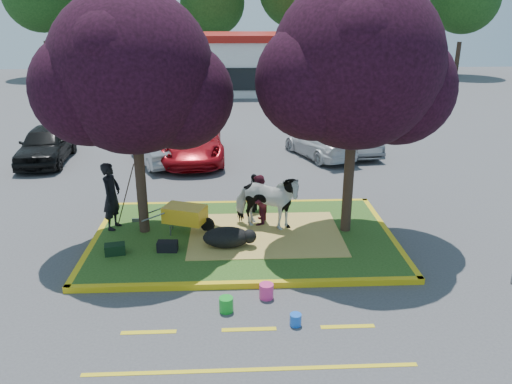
{
  "coord_description": "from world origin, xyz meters",
  "views": [
    {
      "loc": [
        -0.26,
        -12.66,
        6.01
      ],
      "look_at": [
        0.37,
        0.5,
        1.23
      ],
      "focal_mm": 35.0,
      "sensor_mm": 36.0,
      "label": 1
    }
  ],
  "objects_px": {
    "wheelbarrow": "(185,214)",
    "bucket_green": "(226,304)",
    "bucket_pink": "(266,291)",
    "car_black": "(46,144)",
    "handler": "(112,196)",
    "car_silver": "(155,149)",
    "cow": "(266,201)",
    "bucket_blue": "(296,320)",
    "calf": "(227,237)"
  },
  "relations": [
    {
      "from": "handler",
      "to": "bucket_pink",
      "type": "distance_m",
      "value": 5.62
    },
    {
      "from": "calf",
      "to": "bucket_green",
      "type": "bearing_deg",
      "value": -72.28
    },
    {
      "from": "bucket_green",
      "to": "car_silver",
      "type": "height_order",
      "value": "car_silver"
    },
    {
      "from": "calf",
      "to": "cow",
      "type": "bearing_deg",
      "value": 62.19
    },
    {
      "from": "cow",
      "to": "bucket_blue",
      "type": "distance_m",
      "value": 4.57
    },
    {
      "from": "car_black",
      "to": "car_silver",
      "type": "distance_m",
      "value": 4.65
    },
    {
      "from": "bucket_green",
      "to": "car_black",
      "type": "height_order",
      "value": "car_black"
    },
    {
      "from": "cow",
      "to": "wheelbarrow",
      "type": "bearing_deg",
      "value": 113.47
    },
    {
      "from": "bucket_green",
      "to": "car_black",
      "type": "xyz_separation_m",
      "value": [
        -7.65,
        11.63,
        0.6
      ]
    },
    {
      "from": "bucket_pink",
      "to": "car_black",
      "type": "distance_m",
      "value": 14.05
    },
    {
      "from": "cow",
      "to": "handler",
      "type": "height_order",
      "value": "handler"
    },
    {
      "from": "handler",
      "to": "bucket_pink",
      "type": "bearing_deg",
      "value": -117.55
    },
    {
      "from": "cow",
      "to": "bucket_pink",
      "type": "relative_size",
      "value": 5.77
    },
    {
      "from": "cow",
      "to": "car_black",
      "type": "bearing_deg",
      "value": 69.42
    },
    {
      "from": "bucket_blue",
      "to": "bucket_green",
      "type": "bearing_deg",
      "value": 157.87
    },
    {
      "from": "calf",
      "to": "bucket_green",
      "type": "relative_size",
      "value": 3.83
    },
    {
      "from": "wheelbarrow",
      "to": "bucket_green",
      "type": "relative_size",
      "value": 6.23
    },
    {
      "from": "cow",
      "to": "car_black",
      "type": "height_order",
      "value": "cow"
    },
    {
      "from": "bucket_blue",
      "to": "car_black",
      "type": "relative_size",
      "value": 0.06
    },
    {
      "from": "cow",
      "to": "calf",
      "type": "height_order",
      "value": "cow"
    },
    {
      "from": "cow",
      "to": "bucket_green",
      "type": "bearing_deg",
      "value": -175.1
    },
    {
      "from": "wheelbarrow",
      "to": "bucket_green",
      "type": "distance_m",
      "value": 4.01
    },
    {
      "from": "wheelbarrow",
      "to": "handler",
      "type": "bearing_deg",
      "value": -170.16
    },
    {
      "from": "cow",
      "to": "bucket_green",
      "type": "relative_size",
      "value": 6.07
    },
    {
      "from": "bucket_green",
      "to": "handler",
      "type": "bearing_deg",
      "value": 127.76
    },
    {
      "from": "bucket_pink",
      "to": "handler",
      "type": "bearing_deg",
      "value": 138.14
    },
    {
      "from": "handler",
      "to": "car_silver",
      "type": "height_order",
      "value": "handler"
    },
    {
      "from": "wheelbarrow",
      "to": "bucket_pink",
      "type": "xyz_separation_m",
      "value": [
        2.04,
        -3.32,
        -0.51
      ]
    },
    {
      "from": "calf",
      "to": "car_silver",
      "type": "height_order",
      "value": "car_silver"
    },
    {
      "from": "calf",
      "to": "car_black",
      "type": "distance_m",
      "value": 11.69
    },
    {
      "from": "car_silver",
      "to": "bucket_blue",
      "type": "bearing_deg",
      "value": 86.75
    },
    {
      "from": "handler",
      "to": "bucket_blue",
      "type": "bearing_deg",
      "value": -121.34
    },
    {
      "from": "calf",
      "to": "car_black",
      "type": "relative_size",
      "value": 0.28
    },
    {
      "from": "cow",
      "to": "bucket_pink",
      "type": "height_order",
      "value": "cow"
    },
    {
      "from": "calf",
      "to": "wheelbarrow",
      "type": "bearing_deg",
      "value": 156.38
    },
    {
      "from": "handler",
      "to": "car_silver",
      "type": "bearing_deg",
      "value": 12.6
    },
    {
      "from": "car_silver",
      "to": "wheelbarrow",
      "type": "bearing_deg",
      "value": 80.31
    },
    {
      "from": "cow",
      "to": "wheelbarrow",
      "type": "xyz_separation_m",
      "value": [
        -2.27,
        -0.11,
        -0.3
      ]
    },
    {
      "from": "car_black",
      "to": "car_silver",
      "type": "relative_size",
      "value": 1.22
    },
    {
      "from": "calf",
      "to": "bucket_blue",
      "type": "xyz_separation_m",
      "value": [
        1.42,
        -3.37,
        -0.29
      ]
    },
    {
      "from": "bucket_green",
      "to": "bucket_pink",
      "type": "bearing_deg",
      "value": 28.62
    },
    {
      "from": "cow",
      "to": "bucket_blue",
      "type": "relative_size",
      "value": 7.73
    },
    {
      "from": "wheelbarrow",
      "to": "car_black",
      "type": "height_order",
      "value": "car_black"
    },
    {
      "from": "bucket_blue",
      "to": "handler",
      "type": "bearing_deg",
      "value": 134.36
    },
    {
      "from": "wheelbarrow",
      "to": "car_silver",
      "type": "relative_size",
      "value": 0.55
    },
    {
      "from": "bucket_pink",
      "to": "car_black",
      "type": "relative_size",
      "value": 0.08
    },
    {
      "from": "bucket_green",
      "to": "calf",
      "type": "bearing_deg",
      "value": 90.18
    },
    {
      "from": "calf",
      "to": "wheelbarrow",
      "type": "distance_m",
      "value": 1.55
    },
    {
      "from": "bucket_blue",
      "to": "car_black",
      "type": "xyz_separation_m",
      "value": [
        -9.06,
        12.2,
        0.64
      ]
    },
    {
      "from": "bucket_green",
      "to": "bucket_pink",
      "type": "relative_size",
      "value": 0.95
    }
  ]
}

